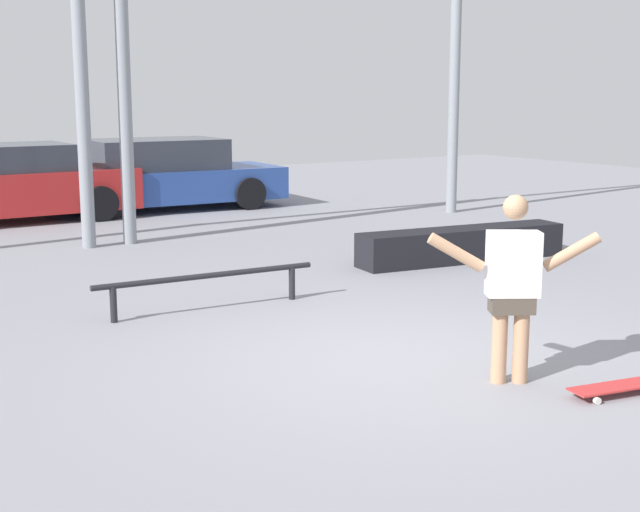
{
  "coord_description": "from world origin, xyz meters",
  "views": [
    {
      "loc": [
        -4.55,
        -5.69,
        2.26
      ],
      "look_at": [
        0.15,
        1.45,
        0.67
      ],
      "focal_mm": 50.0,
      "sensor_mm": 36.0,
      "label": 1
    }
  ],
  "objects_px": {
    "skateboarder": "(513,281)",
    "parked_car_blue": "(163,176)",
    "grind_box": "(462,245)",
    "grind_rail": "(207,281)",
    "skateboard": "(615,387)",
    "parked_car_red": "(9,184)"
  },
  "relations": [
    {
      "from": "skateboarder",
      "to": "parked_car_blue",
      "type": "distance_m",
      "value": 11.35
    },
    {
      "from": "parked_car_blue",
      "to": "skateboarder",
      "type": "bearing_deg",
      "value": -96.31
    },
    {
      "from": "grind_box",
      "to": "grind_rail",
      "type": "height_order",
      "value": "grind_box"
    },
    {
      "from": "skateboard",
      "to": "parked_car_blue",
      "type": "bearing_deg",
      "value": 93.61
    },
    {
      "from": "skateboarder",
      "to": "grind_box",
      "type": "relative_size",
      "value": 0.49
    },
    {
      "from": "skateboard",
      "to": "grind_rail",
      "type": "relative_size",
      "value": 0.32
    },
    {
      "from": "skateboard",
      "to": "grind_rail",
      "type": "distance_m",
      "value": 4.31
    },
    {
      "from": "parked_car_red",
      "to": "grind_rail",
      "type": "bearing_deg",
      "value": -89.59
    },
    {
      "from": "grind_box",
      "to": "parked_car_red",
      "type": "height_order",
      "value": "parked_car_red"
    },
    {
      "from": "parked_car_blue",
      "to": "skateboard",
      "type": "bearing_deg",
      "value": -93.67
    },
    {
      "from": "grind_box",
      "to": "grind_rail",
      "type": "xyz_separation_m",
      "value": [
        -4.07,
        -0.59,
        0.09
      ]
    },
    {
      "from": "skateboarder",
      "to": "grind_rail",
      "type": "xyz_separation_m",
      "value": [
        -0.94,
        3.41,
        -0.5
      ]
    },
    {
      "from": "skateboarder",
      "to": "skateboard",
      "type": "relative_size",
      "value": 1.91
    },
    {
      "from": "skateboarder",
      "to": "skateboard",
      "type": "bearing_deg",
      "value": -24.49
    },
    {
      "from": "grind_box",
      "to": "grind_rail",
      "type": "relative_size",
      "value": 1.23
    },
    {
      "from": "grind_rail",
      "to": "grind_box",
      "type": "bearing_deg",
      "value": 8.22
    },
    {
      "from": "grind_rail",
      "to": "parked_car_blue",
      "type": "relative_size",
      "value": 0.54
    },
    {
      "from": "parked_car_red",
      "to": "parked_car_blue",
      "type": "xyz_separation_m",
      "value": [
        2.91,
        0.07,
        -0.01
      ]
    },
    {
      "from": "skateboard",
      "to": "parked_car_blue",
      "type": "distance_m",
      "value": 11.96
    },
    {
      "from": "grind_rail",
      "to": "parked_car_blue",
      "type": "xyz_separation_m",
      "value": [
        2.89,
        7.77,
        0.34
      ]
    },
    {
      "from": "skateboarder",
      "to": "skateboard",
      "type": "height_order",
      "value": "skateboarder"
    },
    {
      "from": "skateboarder",
      "to": "parked_car_red",
      "type": "xyz_separation_m",
      "value": [
        -0.96,
        11.12,
        -0.16
      ]
    }
  ]
}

